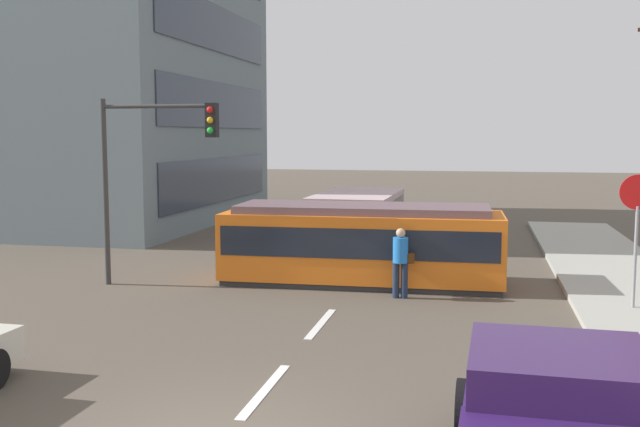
# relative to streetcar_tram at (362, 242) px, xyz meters

# --- Properties ---
(ground_plane) EXTENTS (120.00, 120.00, 0.00)m
(ground_plane) POSITION_rel_streetcar_tram_xyz_m (-0.16, -0.35, -1.06)
(ground_plane) COLOR #50473C
(lane_stripe_1) EXTENTS (0.16, 2.40, 0.01)m
(lane_stripe_1) POSITION_rel_streetcar_tram_xyz_m (-0.16, -8.35, -1.05)
(lane_stripe_1) COLOR silver
(lane_stripe_1) RESTS_ON ground
(lane_stripe_2) EXTENTS (0.16, 2.40, 0.01)m
(lane_stripe_2) POSITION_rel_streetcar_tram_xyz_m (-0.16, -4.35, -1.05)
(lane_stripe_2) COLOR silver
(lane_stripe_2) RESTS_ON ground
(lane_stripe_3) EXTENTS (0.16, 2.40, 0.01)m
(lane_stripe_3) POSITION_rel_streetcar_tram_xyz_m (-0.16, 6.00, -1.05)
(lane_stripe_3) COLOR silver
(lane_stripe_3) RESTS_ON ground
(lane_stripe_4) EXTENTS (0.16, 2.40, 0.01)m
(lane_stripe_4) POSITION_rel_streetcar_tram_xyz_m (-0.16, 12.00, -1.05)
(lane_stripe_4) COLOR silver
(lane_stripe_4) RESTS_ON ground
(corner_building) EXTENTS (14.22, 14.60, 19.20)m
(corner_building) POSITION_rel_streetcar_tram_xyz_m (-15.10, 11.13, 8.54)
(corner_building) COLOR slate
(corner_building) RESTS_ON ground
(streetcar_tram) EXTENTS (7.27, 2.75, 2.05)m
(streetcar_tram) POSITION_rel_streetcar_tram_xyz_m (0.00, 0.00, 0.00)
(streetcar_tram) COLOR orange
(streetcar_tram) RESTS_ON ground
(city_bus) EXTENTS (2.63, 5.11, 1.93)m
(city_bus) POSITION_rel_streetcar_tram_xyz_m (-0.99, 5.19, 0.04)
(city_bus) COLOR #C0A4A8
(city_bus) RESTS_ON ground
(pedestrian_crossing) EXTENTS (0.50, 0.36, 1.67)m
(pedestrian_crossing) POSITION_rel_streetcar_tram_xyz_m (1.18, -1.64, -0.11)
(pedestrian_crossing) COLOR #1C2941
(pedestrian_crossing) RESTS_ON ground
(stop_sign) EXTENTS (0.76, 0.07, 2.88)m
(stop_sign) POSITION_rel_streetcar_tram_xyz_m (6.26, -2.06, 1.14)
(stop_sign) COLOR gray
(stop_sign) RESTS_ON sidewalk_curb_right
(traffic_light_mast) EXTENTS (3.12, 0.33, 4.76)m
(traffic_light_mast) POSITION_rel_streetcar_tram_xyz_m (-5.13, -1.66, 2.31)
(traffic_light_mast) COLOR #333333
(traffic_light_mast) RESTS_ON ground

